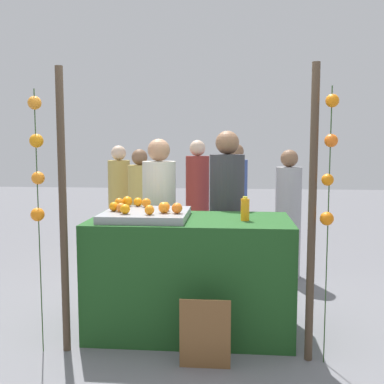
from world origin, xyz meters
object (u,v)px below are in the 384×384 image
object	(u,v)px
orange_1	(149,210)
orange_0	(127,201)
stall_counter	(190,275)
juice_bottle	(245,209)
vendor_right	(227,224)
chalkboard_sign	(205,334)
vendor_left	(159,227)

from	to	relation	value
orange_1	orange_0	bearing A→B (deg)	121.17
stall_counter	juice_bottle	size ratio (longest dim) A/B	8.48
orange_0	orange_1	bearing A→B (deg)	-58.83
orange_0	vendor_right	world-z (taller)	vendor_right
chalkboard_sign	vendor_right	size ratio (longest dim) A/B	0.30
stall_counter	vendor_right	size ratio (longest dim) A/B	0.97
stall_counter	orange_1	distance (m)	0.68
stall_counter	orange_1	bearing A→B (deg)	-143.04
orange_0	vendor_left	distance (m)	0.57
orange_0	orange_1	world-z (taller)	orange_0
chalkboard_sign	orange_1	bearing A→B (deg)	137.60
vendor_right	vendor_left	bearing A→B (deg)	-176.09
juice_bottle	vendor_right	xyz separation A→B (m)	(-0.15, 0.78, -0.25)
stall_counter	chalkboard_sign	bearing A→B (deg)	-76.04
orange_1	juice_bottle	size ratio (longest dim) A/B	0.40
stall_counter	juice_bottle	distance (m)	0.72
vendor_right	stall_counter	bearing A→B (deg)	-111.92
chalkboard_sign	vendor_right	bearing A→B (deg)	84.58
chalkboard_sign	vendor_right	distance (m)	1.46
stall_counter	vendor_left	distance (m)	0.81
juice_bottle	chalkboard_sign	bearing A→B (deg)	-116.16
chalkboard_sign	juice_bottle	bearing A→B (deg)	63.84
juice_bottle	vendor_left	distance (m)	1.13
stall_counter	vendor_right	xyz separation A→B (m)	(0.29, 0.71, 0.31)
orange_0	juice_bottle	bearing A→B (deg)	-16.75
vendor_left	chalkboard_sign	bearing A→B (deg)	-68.28
stall_counter	orange_1	world-z (taller)	orange_1
stall_counter	vendor_left	xyz separation A→B (m)	(-0.36, 0.67, 0.27)
orange_0	chalkboard_sign	distance (m)	1.40
stall_counter	juice_bottle	xyz separation A→B (m)	(0.44, -0.07, 0.56)
orange_1	vendor_left	world-z (taller)	vendor_left
juice_bottle	chalkboard_sign	distance (m)	1.02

